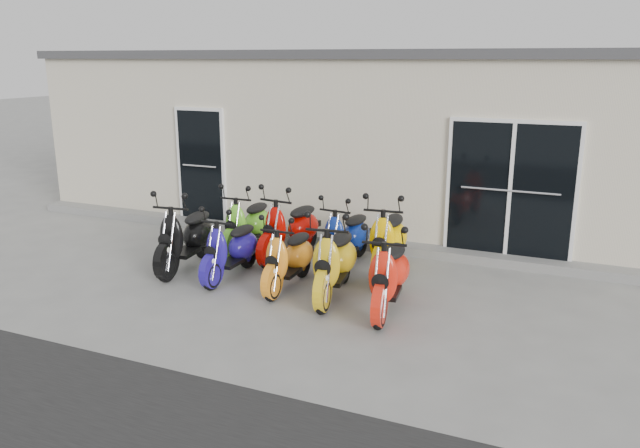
# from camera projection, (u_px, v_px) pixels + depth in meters

# --- Properties ---
(ground) EXTENTS (80.00, 80.00, 0.00)m
(ground) POSITION_uv_depth(u_px,v_px,m) (304.00, 282.00, 9.24)
(ground) COLOR gray
(ground) RESTS_ON ground
(building) EXTENTS (14.00, 6.00, 3.20)m
(building) POSITION_uv_depth(u_px,v_px,m) (405.00, 135.00, 13.43)
(building) COLOR beige
(building) RESTS_ON ground
(roof_cap) EXTENTS (14.20, 6.20, 0.16)m
(roof_cap) POSITION_uv_depth(u_px,v_px,m) (408.00, 55.00, 13.00)
(roof_cap) COLOR #3F3F42
(roof_cap) RESTS_ON building
(front_step) EXTENTS (14.00, 0.40, 0.15)m
(front_step) POSITION_uv_depth(u_px,v_px,m) (352.00, 242.00, 11.01)
(front_step) COLOR gray
(front_step) RESTS_ON ground
(door_left) EXTENTS (1.07, 0.08, 2.22)m
(door_left) POSITION_uv_depth(u_px,v_px,m) (201.00, 162.00, 12.07)
(door_left) COLOR black
(door_left) RESTS_ON front_step
(door_right) EXTENTS (2.02, 0.08, 2.22)m
(door_right) POSITION_uv_depth(u_px,v_px,m) (511.00, 186.00, 9.83)
(door_right) COLOR black
(door_right) RESTS_ON front_step
(scooter_front_black) EXTENTS (0.87, 1.87, 1.33)m
(scooter_front_black) POSITION_uv_depth(u_px,v_px,m) (186.00, 228.00, 9.67)
(scooter_front_black) COLOR black
(scooter_front_black) RESTS_ON ground
(scooter_front_blue) EXTENTS (0.59, 1.60, 1.18)m
(scooter_front_blue) POSITION_uv_depth(u_px,v_px,m) (231.00, 241.00, 9.27)
(scooter_front_blue) COLOR #22158E
(scooter_front_blue) RESTS_ON ground
(scooter_front_orange_a) EXTENTS (0.61, 1.59, 1.17)m
(scooter_front_orange_a) POSITION_uv_depth(u_px,v_px,m) (289.00, 249.00, 8.87)
(scooter_front_orange_a) COLOR orange
(scooter_front_orange_a) RESTS_ON ground
(scooter_front_orange_b) EXTENTS (0.90, 1.87, 1.32)m
(scooter_front_orange_b) POSITION_uv_depth(u_px,v_px,m) (335.00, 252.00, 8.51)
(scooter_front_orange_b) COLOR gold
(scooter_front_orange_b) RESTS_ON ground
(scooter_front_red) EXTENTS (0.84, 1.80, 1.28)m
(scooter_front_red) POSITION_uv_depth(u_px,v_px,m) (389.00, 265.00, 8.04)
(scooter_front_red) COLOR red
(scooter_front_red) RESTS_ON ground
(scooter_back_green) EXTENTS (0.71, 1.74, 1.26)m
(scooter_back_green) POSITION_uv_depth(u_px,v_px,m) (247.00, 217.00, 10.49)
(scooter_back_green) COLOR #67CA28
(scooter_back_green) RESTS_ON ground
(scooter_back_red) EXTENTS (0.85, 1.85, 1.32)m
(scooter_back_red) POSITION_uv_depth(u_px,v_px,m) (290.00, 221.00, 10.13)
(scooter_back_red) COLOR #B70802
(scooter_back_red) RESTS_ON ground
(scooter_back_blue) EXTENTS (0.76, 1.69, 1.21)m
(scooter_back_blue) POSITION_uv_depth(u_px,v_px,m) (346.00, 229.00, 9.85)
(scooter_back_blue) COLOR navy
(scooter_back_blue) RESTS_ON ground
(scooter_back_yellow) EXTENTS (0.84, 1.88, 1.34)m
(scooter_back_yellow) POSITION_uv_depth(u_px,v_px,m) (388.00, 231.00, 9.47)
(scooter_back_yellow) COLOR #FFC000
(scooter_back_yellow) RESTS_ON ground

